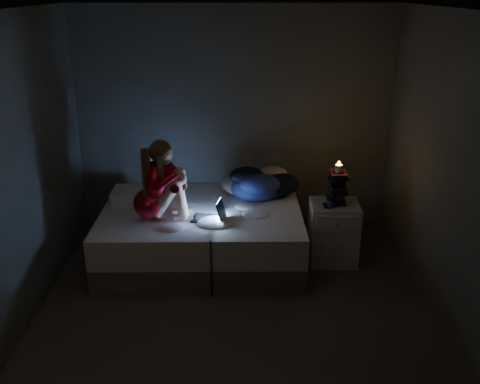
{
  "coord_description": "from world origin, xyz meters",
  "views": [
    {
      "loc": [
        -0.0,
        -4.06,
        2.76
      ],
      "look_at": [
        0.05,
        1.0,
        0.8
      ],
      "focal_mm": 39.82,
      "sensor_mm": 36.0,
      "label": 1
    }
  ],
  "objects_px": {
    "woman": "(149,181)",
    "candle": "(339,170)",
    "nightstand": "(333,232)",
    "laptop": "(208,209)",
    "bed": "(202,233)",
    "phone": "(327,206)"
  },
  "relations": [
    {
      "from": "phone",
      "to": "nightstand",
      "type": "bearing_deg",
      "value": 36.61
    },
    {
      "from": "candle",
      "to": "phone",
      "type": "xyz_separation_m",
      "value": [
        -0.11,
        -0.09,
        -0.36
      ]
    },
    {
      "from": "phone",
      "to": "candle",
      "type": "bearing_deg",
      "value": 40.85
    },
    {
      "from": "laptop",
      "to": "phone",
      "type": "height_order",
      "value": "laptop"
    },
    {
      "from": "candle",
      "to": "woman",
      "type": "bearing_deg",
      "value": -173.78
    },
    {
      "from": "phone",
      "to": "laptop",
      "type": "bearing_deg",
      "value": -172.99
    },
    {
      "from": "bed",
      "to": "phone",
      "type": "distance_m",
      "value": 1.36
    },
    {
      "from": "bed",
      "to": "nightstand",
      "type": "relative_size",
      "value": 3.15
    },
    {
      "from": "bed",
      "to": "nightstand",
      "type": "height_order",
      "value": "nightstand"
    },
    {
      "from": "nightstand",
      "to": "laptop",
      "type": "bearing_deg",
      "value": -169.34
    },
    {
      "from": "phone",
      "to": "bed",
      "type": "bearing_deg",
      "value": 174.2
    },
    {
      "from": "nightstand",
      "to": "candle",
      "type": "height_order",
      "value": "candle"
    },
    {
      "from": "laptop",
      "to": "nightstand",
      "type": "distance_m",
      "value": 1.37
    },
    {
      "from": "woman",
      "to": "phone",
      "type": "distance_m",
      "value": 1.82
    },
    {
      "from": "bed",
      "to": "laptop",
      "type": "height_order",
      "value": "laptop"
    },
    {
      "from": "laptop",
      "to": "candle",
      "type": "bearing_deg",
      "value": 19.97
    },
    {
      "from": "woman",
      "to": "candle",
      "type": "xyz_separation_m",
      "value": [
        1.9,
        0.21,
        0.04
      ]
    },
    {
      "from": "bed",
      "to": "woman",
      "type": "height_order",
      "value": "woman"
    },
    {
      "from": "laptop",
      "to": "nightstand",
      "type": "xyz_separation_m",
      "value": [
        1.31,
        0.2,
        -0.35
      ]
    },
    {
      "from": "woman",
      "to": "nightstand",
      "type": "height_order",
      "value": "woman"
    },
    {
      "from": "woman",
      "to": "candle",
      "type": "distance_m",
      "value": 1.91
    },
    {
      "from": "woman",
      "to": "candle",
      "type": "bearing_deg",
      "value": -3.34
    }
  ]
}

